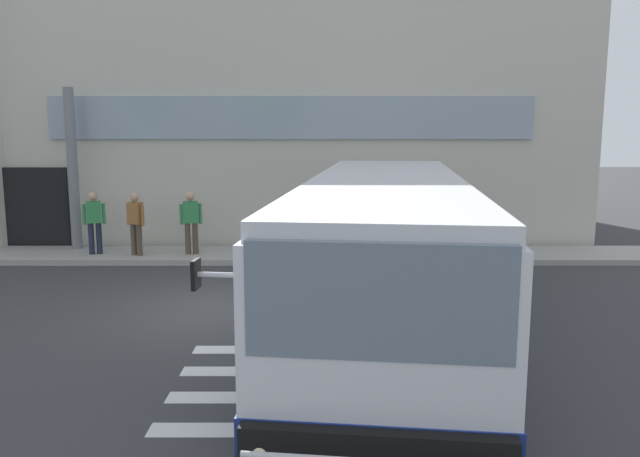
{
  "coord_description": "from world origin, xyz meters",
  "views": [
    {
      "loc": [
        1.82,
        -12.01,
        3.52
      ],
      "look_at": [
        1.77,
        0.53,
        1.5
      ],
      "focal_mm": 35.24,
      "sensor_mm": 36.0,
      "label": 1
    }
  ],
  "objects_px": {
    "bus_main_foreground": "(388,257)",
    "safety_bollard_yellow": "(407,250)",
    "passenger_at_curb_edge": "(194,220)",
    "entry_support_column": "(76,169)",
    "passenger_near_column": "(97,218)",
    "passenger_by_doorway": "(138,221)"
  },
  "relations": [
    {
      "from": "bus_main_foreground",
      "to": "safety_bollard_yellow",
      "type": "bearing_deg",
      "value": 78.65
    },
    {
      "from": "bus_main_foreground",
      "to": "passenger_at_curb_edge",
      "type": "xyz_separation_m",
      "value": [
        -4.59,
        6.1,
        -0.25
      ]
    },
    {
      "from": "entry_support_column",
      "to": "passenger_near_column",
      "type": "bearing_deg",
      "value": -44.0
    },
    {
      "from": "passenger_at_curb_edge",
      "to": "passenger_by_doorway",
      "type": "bearing_deg",
      "value": -172.41
    },
    {
      "from": "entry_support_column",
      "to": "passenger_at_curb_edge",
      "type": "distance_m",
      "value": 3.72
    },
    {
      "from": "entry_support_column",
      "to": "passenger_at_curb_edge",
      "type": "height_order",
      "value": "entry_support_column"
    },
    {
      "from": "safety_bollard_yellow",
      "to": "passenger_near_column",
      "type": "bearing_deg",
      "value": 172.8
    },
    {
      "from": "entry_support_column",
      "to": "safety_bollard_yellow",
      "type": "distance_m",
      "value": 9.38
    },
    {
      "from": "safety_bollard_yellow",
      "to": "bus_main_foreground",
      "type": "bearing_deg",
      "value": -101.35
    },
    {
      "from": "bus_main_foreground",
      "to": "safety_bollard_yellow",
      "type": "height_order",
      "value": "bus_main_foreground"
    },
    {
      "from": "entry_support_column",
      "to": "bus_main_foreground",
      "type": "relative_size",
      "value": 0.39
    },
    {
      "from": "passenger_by_doorway",
      "to": "safety_bollard_yellow",
      "type": "distance_m",
      "value": 7.11
    },
    {
      "from": "entry_support_column",
      "to": "safety_bollard_yellow",
      "type": "height_order",
      "value": "entry_support_column"
    },
    {
      "from": "entry_support_column",
      "to": "bus_main_foreground",
      "type": "height_order",
      "value": "entry_support_column"
    },
    {
      "from": "passenger_at_curb_edge",
      "to": "safety_bollard_yellow",
      "type": "bearing_deg",
      "value": -10.2
    },
    {
      "from": "passenger_near_column",
      "to": "safety_bollard_yellow",
      "type": "height_order",
      "value": "passenger_near_column"
    },
    {
      "from": "passenger_near_column",
      "to": "passenger_by_doorway",
      "type": "xyz_separation_m",
      "value": [
        1.18,
        -0.22,
        -0.03
      ]
    },
    {
      "from": "bus_main_foreground",
      "to": "passenger_near_column",
      "type": "distance_m",
      "value": 9.45
    },
    {
      "from": "bus_main_foreground",
      "to": "passenger_near_column",
      "type": "xyz_separation_m",
      "value": [
        -7.19,
        6.13,
        -0.22
      ]
    },
    {
      "from": "entry_support_column",
      "to": "safety_bollard_yellow",
      "type": "bearing_deg",
      "value": -11.31
    },
    {
      "from": "entry_support_column",
      "to": "passenger_near_column",
      "type": "xyz_separation_m",
      "value": [
        0.79,
        -0.76,
        -1.27
      ]
    },
    {
      "from": "entry_support_column",
      "to": "passenger_by_doorway",
      "type": "distance_m",
      "value": 2.55
    }
  ]
}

